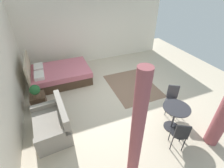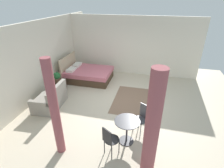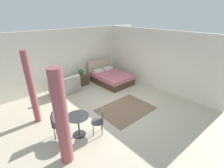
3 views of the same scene
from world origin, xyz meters
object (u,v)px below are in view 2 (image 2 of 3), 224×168
object	(u,v)px
balcony_table	(127,127)
couch	(51,100)
bed	(88,74)
cafe_chair_near_window	(109,139)
cafe_chair_near_couch	(142,116)
potted_plant	(57,77)
nightstand	(60,85)

from	to	relation	value
balcony_table	couch	bearing A→B (deg)	70.73
bed	couch	bearing A→B (deg)	169.27
couch	cafe_chair_near_window	world-z (taller)	cafe_chair_near_window
couch	balcony_table	world-z (taller)	couch
bed	cafe_chair_near_couch	world-z (taller)	bed
cafe_chair_near_window	cafe_chair_near_couch	bearing A→B (deg)	-31.97
couch	potted_plant	distance (m)	1.21
potted_plant	cafe_chair_near_couch	distance (m)	4.01
cafe_chair_near_window	couch	bearing A→B (deg)	58.71
nightstand	balcony_table	world-z (taller)	balcony_table
couch	nightstand	distance (m)	1.24
bed	potted_plant	xyz separation A→B (m)	(-1.39, 0.79, 0.40)
nightstand	balcony_table	xyz separation A→B (m)	(-2.24, -3.32, 0.27)
balcony_table	cafe_chair_near_couch	world-z (taller)	cafe_chair_near_couch
nightstand	balcony_table	bearing A→B (deg)	-124.06
balcony_table	cafe_chair_near_window	world-z (taller)	cafe_chair_near_window
balcony_table	cafe_chair_near_window	bearing A→B (deg)	149.08
potted_plant	balcony_table	xyz separation A→B (m)	(-2.14, -3.31, -0.19)
balcony_table	cafe_chair_near_couch	size ratio (longest dim) A/B	0.81
nightstand	cafe_chair_near_couch	size ratio (longest dim) A/B	0.52
bed	cafe_chair_near_couch	distance (m)	4.16
cafe_chair_near_couch	potted_plant	bearing A→B (deg)	66.72
cafe_chair_near_window	nightstand	bearing A→B (deg)	46.66
couch	bed	bearing A→B (deg)	-10.73
bed	nightstand	bearing A→B (deg)	148.49
potted_plant	cafe_chair_near_window	bearing A→B (deg)	-132.36
cafe_chair_near_window	cafe_chair_near_couch	size ratio (longest dim) A/B	0.99
bed	couch	xyz separation A→B (m)	(-2.49, 0.47, -0.01)
bed	balcony_table	world-z (taller)	bed
balcony_table	cafe_chair_near_couch	bearing A→B (deg)	-33.00
couch	balcony_table	size ratio (longest dim) A/B	1.88
couch	potted_plant	bearing A→B (deg)	16.10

